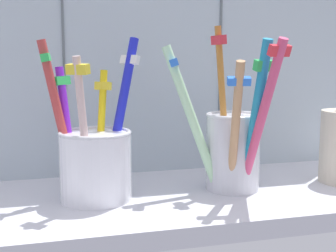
{
  "coord_description": "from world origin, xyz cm",
  "views": [
    {
      "loc": [
        -13.54,
        -50.18,
        17.63
      ],
      "look_at": [
        0.0,
        -0.48,
        10.02
      ],
      "focal_mm": 49.64,
      "sensor_mm": 36.0,
      "label": 1
    }
  ],
  "objects": [
    {
      "name": "counter_slab",
      "position": [
        0.0,
        0.0,
        1.0
      ],
      "size": [
        64.0,
        22.0,
        2.0
      ],
      "primitive_type": "cube",
      "color": "silver",
      "rests_on": "ground"
    },
    {
      "name": "tile_wall_back",
      "position": [
        0.0,
        12.0,
        22.5
      ],
      "size": [
        64.0,
        2.2,
        45.0
      ],
      "color": "#B2C1CC",
      "rests_on": "ground"
    },
    {
      "name": "toothbrush_cup_left",
      "position": [
        -8.21,
        -0.34,
        6.66
      ],
      "size": [
        11.62,
        8.25,
        17.95
      ],
      "color": "white",
      "rests_on": "counter_slab"
    },
    {
      "name": "toothbrush_cup_right",
      "position": [
        7.88,
        -0.96,
        7.65
      ],
      "size": [
        11.93,
        11.43,
        19.22
      ],
      "color": "silver",
      "rests_on": "counter_slab"
    }
  ]
}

